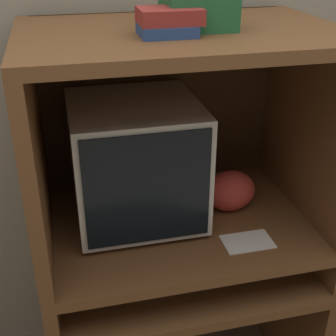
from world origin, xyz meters
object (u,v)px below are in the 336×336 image
(snack_bag, at_px, (230,191))
(storage_box, at_px, (198,4))
(crt_monitor, at_px, (136,161))
(book_stack, at_px, (169,21))
(keyboard, at_px, (156,279))
(mouse, at_px, (222,264))

(snack_bag, bearing_deg, storage_box, -161.71)
(crt_monitor, height_order, book_stack, book_stack)
(crt_monitor, bearing_deg, keyboard, -82.48)
(crt_monitor, bearing_deg, snack_bag, -6.35)
(snack_bag, relative_size, book_stack, 1.10)
(crt_monitor, xyz_separation_m, mouse, (0.27, -0.17, -0.36))
(crt_monitor, distance_m, book_stack, 0.51)
(mouse, height_order, book_stack, book_stack)
(keyboard, distance_m, snack_bag, 0.41)
(keyboard, relative_size, mouse, 5.71)
(mouse, bearing_deg, book_stack, 175.89)
(mouse, xyz_separation_m, book_stack, (-0.20, 0.01, 0.85))
(snack_bag, bearing_deg, mouse, -115.72)
(crt_monitor, bearing_deg, mouse, -32.04)
(keyboard, bearing_deg, mouse, 4.16)
(book_stack, bearing_deg, mouse, -4.11)
(crt_monitor, xyz_separation_m, keyboard, (0.02, -0.19, -0.37))
(mouse, relative_size, book_stack, 0.41)
(keyboard, height_order, mouse, mouse)
(crt_monitor, distance_m, keyboard, 0.41)
(storage_box, bearing_deg, book_stack, -146.80)
(snack_bag, bearing_deg, crt_monitor, 173.65)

